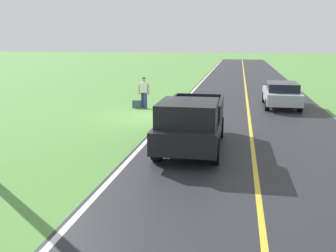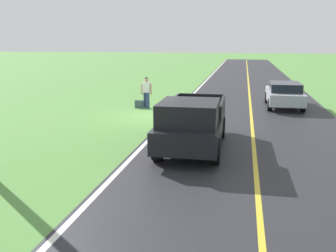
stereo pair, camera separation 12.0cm
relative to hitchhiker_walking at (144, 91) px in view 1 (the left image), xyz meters
name	(u,v)px [view 1 (the left image)]	position (x,y,z in m)	size (l,w,h in m)	color
ground_plane	(152,116)	(-0.96, 2.25, -0.98)	(200.00, 200.00, 0.00)	#568E42
road_surface	(249,120)	(-5.74, 2.25, -0.98)	(8.18, 120.00, 0.00)	#28282D
lane_edge_line	(169,117)	(-1.83, 2.25, -0.98)	(0.16, 117.60, 0.00)	silver
lane_centre_line	(249,120)	(-5.74, 2.25, -0.98)	(0.14, 117.60, 0.00)	gold
hitchhiker_walking	(144,91)	(0.00, 0.00, 0.00)	(0.62, 0.51, 1.75)	navy
suitcase_carried	(137,104)	(0.42, 0.09, -0.76)	(0.20, 0.46, 0.43)	#384C56
pickup_truck_passing	(191,122)	(-3.61, 7.70, -0.01)	(2.13, 5.41, 1.82)	black
sedan_near_oncoming	(281,94)	(-7.58, -1.77, -0.23)	(1.94, 4.40, 1.41)	#B2B7C1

